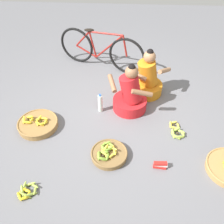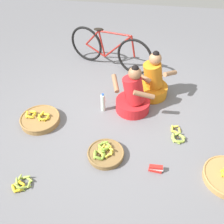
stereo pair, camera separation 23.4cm
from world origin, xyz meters
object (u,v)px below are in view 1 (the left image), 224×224
vendor_woman_behind (147,80)px  banana_basket_front_left (38,124)px  loose_bananas_front_center (177,131)px  water_bottle (100,103)px  bicycle_leaning (101,50)px  banana_basket_near_vendor (109,154)px  vendor_woman_front (130,95)px  loose_bananas_back_right (27,192)px  packet_carton_stack (160,165)px

vendor_woman_behind → banana_basket_front_left: vendor_woman_behind is taller
loose_bananas_front_center → water_bottle: (-1.12, 0.40, 0.12)m
bicycle_leaning → banana_basket_near_vendor: (0.30, -2.16, -0.31)m
vendor_woman_behind → vendor_woman_front: bearing=-123.1°
vendor_woman_front → water_bottle: bearing=-169.3°
vendor_woman_front → banana_basket_near_vendor: size_ratio=1.67×
vendor_woman_behind → loose_bananas_front_center: size_ratio=2.21×
vendor_woman_behind → banana_basket_front_left: size_ratio=1.40×
banana_basket_near_vendor → loose_bananas_front_center: size_ratio=1.30×
vendor_woman_front → loose_bananas_back_right: size_ratio=3.05×
bicycle_leaning → loose_bananas_front_center: (1.22, -1.68, -0.33)m
banana_basket_near_vendor → loose_bananas_front_center: 1.04m
loose_bananas_back_right → packet_carton_stack: packet_carton_stack is taller
banana_basket_near_vendor → loose_bananas_back_right: 1.06m
loose_bananas_back_right → water_bottle: (0.70, 1.46, 0.12)m
vendor_woman_front → banana_basket_near_vendor: vendor_woman_front is taller
banana_basket_near_vendor → water_bottle: (-0.19, 0.88, 0.10)m
vendor_woman_front → packet_carton_stack: (0.39, -1.10, -0.21)m
vendor_woman_front → loose_bananas_front_center: vendor_woman_front is taller
vendor_woman_front → water_bottle: (-0.45, -0.08, -0.10)m
packet_carton_stack → loose_bananas_back_right: bearing=-163.8°
loose_bananas_back_right → loose_bananas_front_center: (1.82, 1.05, 0.00)m
bicycle_leaning → water_bottle: (0.11, -1.28, -0.21)m
banana_basket_front_left → packet_carton_stack: 1.81m
loose_bananas_front_center → vendor_woman_front: bearing=144.0°
water_bottle → banana_basket_front_left: bearing=-155.1°
water_bottle → packet_carton_stack: bearing=-50.5°
vendor_woman_behind → bicycle_leaning: (-0.83, 0.77, 0.10)m
vendor_woman_behind → banana_basket_front_left: bearing=-150.3°
vendor_woman_behind → banana_basket_near_vendor: bearing=-110.9°
bicycle_leaning → packet_carton_stack: bicycle_leaning is taller
loose_bananas_back_right → packet_carton_stack: (1.54, 0.45, 0.02)m
bicycle_leaning → banana_basket_front_left: 1.87m
vendor_woman_front → bicycle_leaning: bearing=114.8°
loose_bananas_back_right → banana_basket_near_vendor: bearing=33.0°
loose_bananas_front_center → banana_basket_front_left: bearing=179.9°
bicycle_leaning → loose_bananas_back_right: bearing=-102.3°
banana_basket_near_vendor → loose_bananas_back_right: bearing=-147.0°
bicycle_leaning → water_bottle: size_ratio=5.11×
water_bottle → vendor_woman_front: bearing=10.7°
vendor_woman_front → vendor_woman_behind: 0.50m
vendor_woman_front → loose_bananas_front_center: (0.67, -0.49, -0.22)m
bicycle_leaning → packet_carton_stack: size_ratio=8.98×
vendor_woman_behind → bicycle_leaning: size_ratio=0.50×
vendor_woman_front → packet_carton_stack: bearing=-70.5°
banana_basket_near_vendor → loose_bananas_front_center: (0.93, 0.48, -0.02)m
banana_basket_front_left → loose_bananas_front_center: bearing=-0.1°
banana_basket_front_left → packet_carton_stack: size_ratio=3.21×
water_bottle → packet_carton_stack: 1.32m
vendor_woman_front → packet_carton_stack: size_ratio=4.41×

